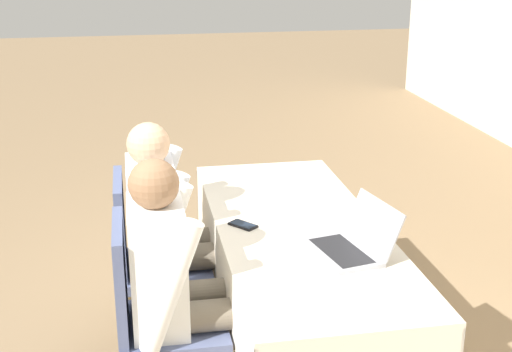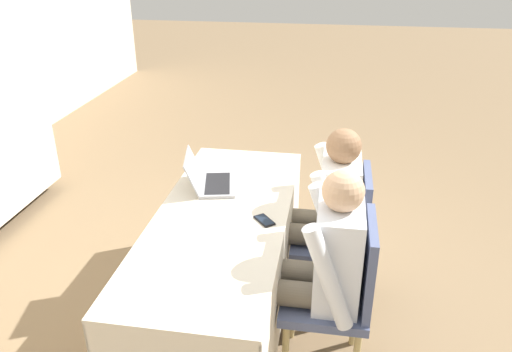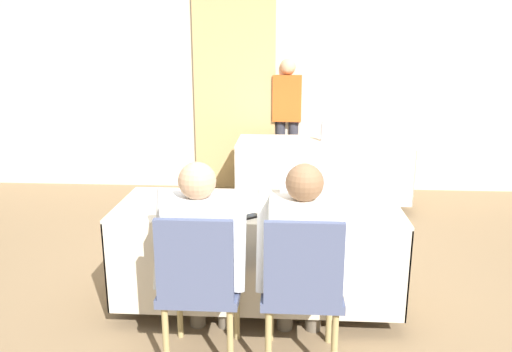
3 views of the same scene
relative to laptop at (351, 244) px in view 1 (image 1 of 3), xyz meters
name	(u,v)px [view 1 (image 1 of 3)]	position (x,y,z in m)	size (l,w,h in m)	color
conference_table_near	(297,261)	(-0.33, -0.15, -0.22)	(1.86, 0.73, 0.73)	beige
laptop	(351,244)	(0.00, 0.00, 0.00)	(0.40, 0.36, 0.21)	#99999E
cell_phone	(243,225)	(-0.37, -0.39, -0.04)	(0.14, 0.13, 0.01)	black
paper_beside_laptop	(350,279)	(0.22, -0.07, -0.04)	(0.30, 0.35, 0.00)	white
chair_near_left	(149,256)	(-0.61, -0.82, -0.27)	(0.44, 0.44, 0.91)	tan
chair_near_right	(154,314)	(-0.05, -0.82, -0.27)	(0.44, 0.44, 0.91)	tan
person_checkered_shirt	(169,224)	(-0.61, -0.71, -0.11)	(0.50, 0.52, 1.17)	#665B4C
person_white_shirt	(178,277)	(-0.05, -0.71, -0.11)	(0.50, 0.52, 1.17)	#665B4C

